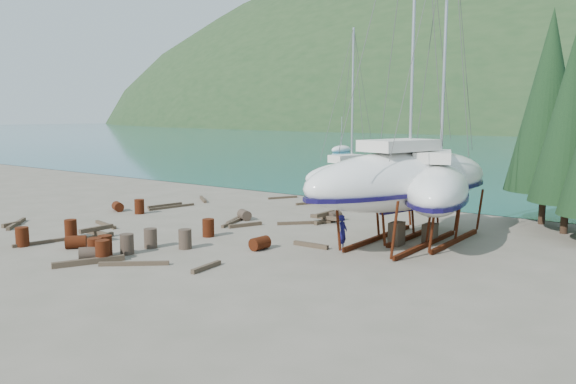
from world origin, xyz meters
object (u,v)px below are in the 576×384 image
Objects in this scene: large_sailboat_near at (403,179)px; large_sailboat_far at (436,186)px; small_sailboat_shore at (349,175)px; worker at (343,232)px.

large_sailboat_near is 1.16× the size of large_sailboat_far.
small_sailboat_shore reaches higher than worker.
large_sailboat_far is (0.97, 1.44, -0.37)m from large_sailboat_near.
worker is at bearing -43.86° from small_sailboat_shore.
worker is at bearing -104.09° from large_sailboat_near.
large_sailboat_near is 12.06m from small_sailboat_shore.
small_sailboat_shore is at bearing 119.95° from large_sailboat_far.
large_sailboat_near reaches higher than worker.
large_sailboat_far is at bearing -22.56° from small_sailboat_shore.
large_sailboat_near is 1.60× the size of small_sailboat_shore.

